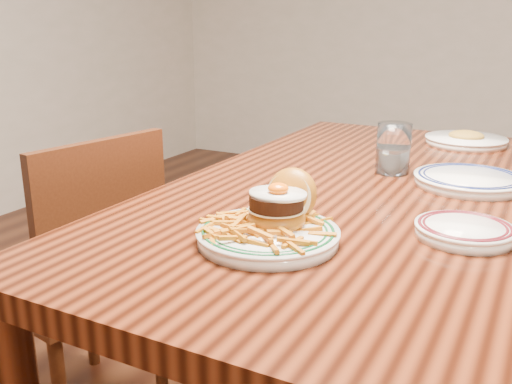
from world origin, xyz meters
The scene contains 7 objects.
table centered at (0.00, 0.00, 0.66)m, with size 0.85×1.60×0.75m.
chair_left centered at (-0.70, -0.25, 0.46)m, with size 0.46×0.46×0.85m.
main_plate centered at (-0.03, -0.43, 0.78)m, with size 0.26×0.27×0.12m.
side_plate centered at (0.27, -0.25, 0.77)m, with size 0.18×0.18×0.03m.
rear_plate centered at (0.23, 0.11, 0.77)m, with size 0.26×0.26×0.03m.
water_glass centered at (0.03, 0.15, 0.81)m, with size 0.09×0.09×0.13m.
far_plate centered at (0.15, 0.61, 0.77)m, with size 0.25×0.25×0.05m.
Camera 1 is at (0.39, -1.29, 1.13)m, focal length 40.00 mm.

